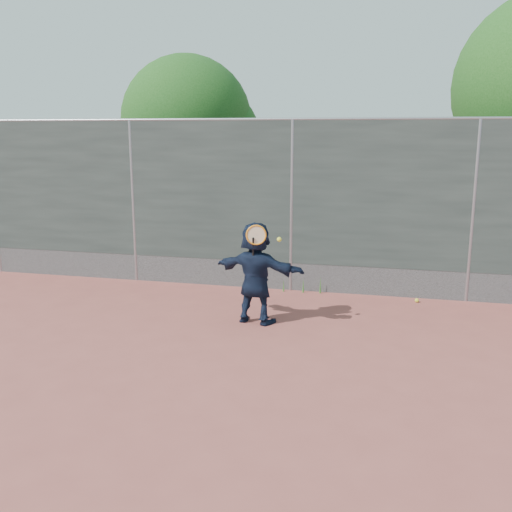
# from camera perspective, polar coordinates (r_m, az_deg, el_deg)

# --- Properties ---
(ground) EXTENTS (80.00, 80.00, 0.00)m
(ground) POSITION_cam_1_polar(r_m,az_deg,el_deg) (7.09, -1.55, -10.89)
(ground) COLOR #9E4C42
(ground) RESTS_ON ground
(player) EXTENTS (1.47, 0.75, 1.52)m
(player) POSITION_cam_1_polar(r_m,az_deg,el_deg) (8.39, -0.00, -1.69)
(player) COLOR #121C32
(player) RESTS_ON ground
(ball_ground) EXTENTS (0.07, 0.07, 0.07)m
(ball_ground) POSITION_cam_1_polar(r_m,az_deg,el_deg) (9.92, 15.79, -4.29)
(ball_ground) COLOR yellow
(ball_ground) RESTS_ON ground
(fence) EXTENTS (20.00, 0.06, 3.03)m
(fence) POSITION_cam_1_polar(r_m,az_deg,el_deg) (10.01, 3.58, 5.37)
(fence) COLOR #38423D
(fence) RESTS_ON ground
(swing_action) EXTENTS (0.51, 0.14, 0.51)m
(swing_action) POSITION_cam_1_polar(r_m,az_deg,el_deg) (8.07, 0.23, 1.95)
(swing_action) COLOR orange
(swing_action) RESTS_ON ground
(tree_left) EXTENTS (3.15, 3.00, 4.53)m
(tree_left) POSITION_cam_1_polar(r_m,az_deg,el_deg) (13.62, -6.23, 12.89)
(tree_left) COLOR #382314
(tree_left) RESTS_ON ground
(weed_clump) EXTENTS (0.68, 0.07, 0.30)m
(weed_clump) POSITION_cam_1_polar(r_m,az_deg,el_deg) (10.13, 5.00, -2.93)
(weed_clump) COLOR #387226
(weed_clump) RESTS_ON ground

